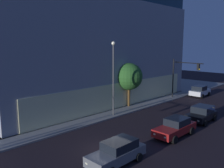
% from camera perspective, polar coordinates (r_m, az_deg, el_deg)
% --- Properties ---
extents(ground_plane, '(120.00, 120.00, 0.00)m').
position_cam_1_polar(ground_plane, '(19.24, -0.50, -15.67)').
color(ground_plane, black).
extents(modern_building, '(30.97, 22.01, 17.09)m').
position_cam_1_polar(modern_building, '(38.45, -9.57, 9.64)').
color(modern_building, '#4C4C51').
rests_on(modern_building, ground).
extents(traffic_light_far_corner, '(0.64, 4.95, 5.92)m').
position_cam_1_polar(traffic_light_far_corner, '(36.95, 16.49, 2.68)').
color(traffic_light_far_corner, black).
rests_on(traffic_light_far_corner, sidewalk_corner).
extents(street_lamp_sidewalk, '(0.44, 0.44, 8.39)m').
position_cam_1_polar(street_lamp_sidewalk, '(26.80, 0.33, 3.41)').
color(street_lamp_sidewalk, '#4F4F4F').
rests_on(street_lamp_sidewalk, sidewalk_corner).
extents(sidewalk_tree, '(3.53, 3.53, 5.71)m').
position_cam_1_polar(sidewalk_tree, '(31.07, 4.10, 1.77)').
color(sidewalk_tree, brown).
rests_on(sidewalk_tree, sidewalk_corner).
extents(car_grey, '(4.50, 2.03, 1.62)m').
position_cam_1_polar(car_grey, '(17.09, 1.28, -15.99)').
color(car_grey, slate).
rests_on(car_grey, ground).
extents(car_red, '(4.73, 2.03, 1.65)m').
position_cam_1_polar(car_red, '(22.48, 14.94, -9.95)').
color(car_red, maroon).
rests_on(car_red, ground).
extents(car_black, '(4.06, 2.25, 1.66)m').
position_cam_1_polar(car_black, '(27.52, 20.67, -6.64)').
color(car_black, black).
rests_on(car_black, ground).
extents(car_white, '(4.22, 2.26, 1.73)m').
position_cam_1_polar(car_white, '(40.65, 20.28, -1.58)').
color(car_white, silver).
rests_on(car_white, ground).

